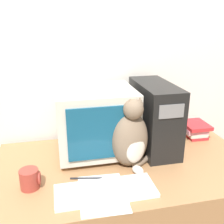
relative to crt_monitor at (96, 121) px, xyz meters
name	(u,v)px	position (x,y,z in m)	size (l,w,h in m)	color
wall_back	(108,53)	(0.14, 0.30, 0.34)	(7.00, 0.05, 2.50)	silver
desk	(125,214)	(0.14, -0.15, -0.55)	(1.42, 0.78, 0.71)	#9E7047
crt_monitor	(96,121)	(0.00, 0.00, 0.00)	(0.43, 0.38, 0.39)	beige
computer_tower	(154,116)	(0.35, 0.00, 0.00)	(0.19, 0.45, 0.40)	black
keyboard	(106,191)	(-0.02, -0.39, -0.19)	(0.46, 0.18, 0.02)	silver
cat	(131,138)	(0.15, -0.18, -0.04)	(0.29, 0.23, 0.39)	#7A6651
book_stack	(195,129)	(0.68, 0.08, -0.15)	(0.16, 0.19, 0.09)	red
pen	(86,178)	(-0.10, -0.26, -0.20)	(0.16, 0.04, 0.01)	black
paper_sheet	(103,193)	(-0.04, -0.39, -0.20)	(0.23, 0.31, 0.00)	white
mug	(30,179)	(-0.36, -0.27, -0.15)	(0.09, 0.09, 0.10)	#9E382D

